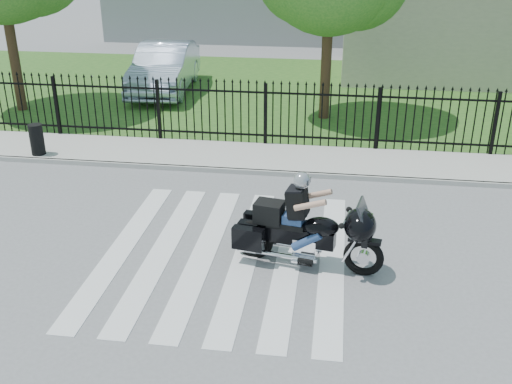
# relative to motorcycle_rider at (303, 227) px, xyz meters

# --- Properties ---
(ground) EXTENTS (120.00, 120.00, 0.00)m
(ground) POSITION_rel_motorcycle_rider_xyz_m (-1.46, 0.13, -0.75)
(ground) COLOR slate
(ground) RESTS_ON ground
(crosswalk) EXTENTS (5.00, 5.50, 0.01)m
(crosswalk) POSITION_rel_motorcycle_rider_xyz_m (-1.46, 0.13, -0.74)
(crosswalk) COLOR silver
(crosswalk) RESTS_ON ground
(sidewalk) EXTENTS (40.00, 2.00, 0.12)m
(sidewalk) POSITION_rel_motorcycle_rider_xyz_m (-1.46, 5.13, -0.69)
(sidewalk) COLOR #ADAAA3
(sidewalk) RESTS_ON ground
(curb) EXTENTS (40.00, 0.12, 0.12)m
(curb) POSITION_rel_motorcycle_rider_xyz_m (-1.46, 4.13, -0.69)
(curb) COLOR #ADAAA3
(curb) RESTS_ON ground
(grass_strip) EXTENTS (40.00, 12.00, 0.02)m
(grass_strip) POSITION_rel_motorcycle_rider_xyz_m (-1.46, 12.13, -0.74)
(grass_strip) COLOR #23501B
(grass_strip) RESTS_ON ground
(iron_fence) EXTENTS (26.00, 0.04, 1.80)m
(iron_fence) POSITION_rel_motorcycle_rider_xyz_m (-1.46, 6.13, 0.15)
(iron_fence) COLOR black
(iron_fence) RESTS_ON ground
(building_low) EXTENTS (10.00, 6.00, 3.50)m
(building_low) POSITION_rel_motorcycle_rider_xyz_m (5.54, 16.13, 1.00)
(building_low) COLOR beige
(building_low) RESTS_ON ground
(motorcycle_rider) EXTENTS (2.75, 1.22, 1.83)m
(motorcycle_rider) POSITION_rel_motorcycle_rider_xyz_m (0.00, 0.00, 0.00)
(motorcycle_rider) COLOR black
(motorcycle_rider) RESTS_ON ground
(parked_car) EXTENTS (2.22, 5.35, 1.72)m
(parked_car) POSITION_rel_motorcycle_rider_xyz_m (-5.88, 11.63, 0.13)
(parked_car) COLOR #ABBAD8
(parked_car) RESTS_ON grass_strip
(litter_bin) EXTENTS (0.38, 0.38, 0.81)m
(litter_bin) POSITION_rel_motorcycle_rider_xyz_m (-7.27, 4.43, -0.22)
(litter_bin) COLOR black
(litter_bin) RESTS_ON sidewalk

